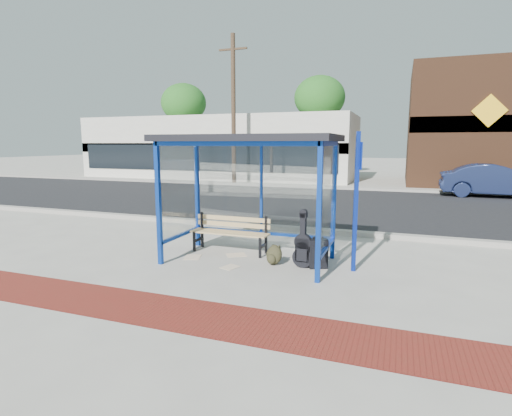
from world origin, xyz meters
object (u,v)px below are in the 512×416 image
at_px(bench, 231,231).
at_px(guitar_bag, 303,248).
at_px(suitcase, 318,254).
at_px(backpack, 274,256).
at_px(parked_car, 495,181).

height_order(bench, guitar_bag, guitar_bag).
distance_m(bench, suitcase, 2.02).
relative_size(bench, guitar_bag, 1.63).
xyz_separation_m(backpack, parked_car, (5.95, 12.46, 0.53)).
bearing_deg(suitcase, parked_car, 43.24).
bearing_deg(parked_car, bench, 150.49).
bearing_deg(guitar_bag, parked_car, 71.24).
height_order(guitar_bag, backpack, guitar_bag).
bearing_deg(suitcase, guitar_bag, 169.02).
xyz_separation_m(suitcase, parked_car, (5.13, 12.37, 0.43)).
bearing_deg(backpack, bench, 163.40).
xyz_separation_m(guitar_bag, parked_car, (5.40, 12.43, 0.33)).
distance_m(backpack, parked_car, 13.82).
xyz_separation_m(guitar_bag, backpack, (-0.55, -0.03, -0.20)).
relative_size(suitcase, backpack, 1.57).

